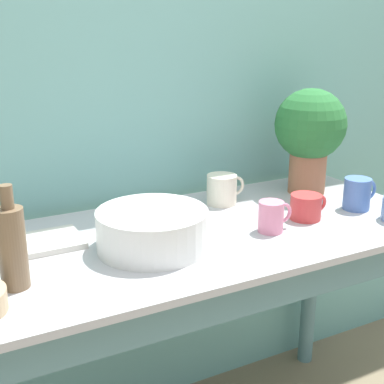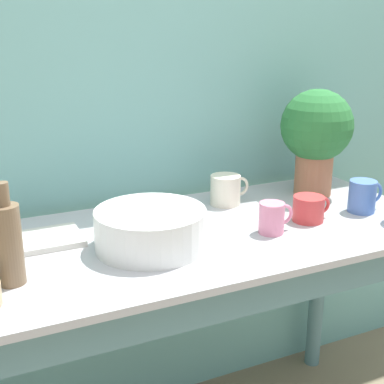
{
  "view_description": "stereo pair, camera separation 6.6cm",
  "coord_description": "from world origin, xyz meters",
  "px_view_note": "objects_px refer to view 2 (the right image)",
  "views": [
    {
      "loc": [
        -0.65,
        -0.92,
        1.38
      ],
      "look_at": [
        0.0,
        0.32,
        0.93
      ],
      "focal_mm": 50.0,
      "sensor_mm": 36.0,
      "label": 1
    },
    {
      "loc": [
        -0.59,
        -0.95,
        1.38
      ],
      "look_at": [
        0.0,
        0.32,
        0.93
      ],
      "focal_mm": 50.0,
      "sensor_mm": 36.0,
      "label": 2
    }
  ],
  "objects_px": {
    "mug_pink": "(272,218)",
    "mug_blue": "(363,196)",
    "bottle_tall": "(8,242)",
    "mug_red": "(309,209)",
    "bowl_wash_large": "(151,229)",
    "mug_cream": "(226,190)",
    "tray_board": "(21,243)",
    "potted_plant": "(316,132)"
  },
  "relations": [
    {
      "from": "bowl_wash_large",
      "to": "mug_cream",
      "type": "xyz_separation_m",
      "value": [
        0.35,
        0.23,
        -0.0
      ]
    },
    {
      "from": "mug_pink",
      "to": "tray_board",
      "type": "bearing_deg",
      "value": 163.05
    },
    {
      "from": "bottle_tall",
      "to": "mug_red",
      "type": "relative_size",
      "value": 1.93
    },
    {
      "from": "bowl_wash_large",
      "to": "mug_blue",
      "type": "xyz_separation_m",
      "value": [
        0.7,
        -0.02,
        -0.0
      ]
    },
    {
      "from": "mug_red",
      "to": "mug_blue",
      "type": "distance_m",
      "value": 0.2
    },
    {
      "from": "potted_plant",
      "to": "tray_board",
      "type": "height_order",
      "value": "potted_plant"
    },
    {
      "from": "mug_pink",
      "to": "mug_blue",
      "type": "distance_m",
      "value": 0.35
    },
    {
      "from": "tray_board",
      "to": "bowl_wash_large",
      "type": "bearing_deg",
      "value": -26.33
    },
    {
      "from": "bowl_wash_large",
      "to": "mug_red",
      "type": "height_order",
      "value": "bowl_wash_large"
    },
    {
      "from": "bottle_tall",
      "to": "mug_blue",
      "type": "height_order",
      "value": "bottle_tall"
    },
    {
      "from": "bowl_wash_large",
      "to": "mug_cream",
      "type": "distance_m",
      "value": 0.41
    },
    {
      "from": "bottle_tall",
      "to": "mug_pink",
      "type": "xyz_separation_m",
      "value": [
        0.7,
        0.01,
        -0.06
      ]
    },
    {
      "from": "bottle_tall",
      "to": "tray_board",
      "type": "height_order",
      "value": "bottle_tall"
    },
    {
      "from": "potted_plant",
      "to": "mug_blue",
      "type": "relative_size",
      "value": 2.95
    },
    {
      "from": "mug_pink",
      "to": "tray_board",
      "type": "height_order",
      "value": "mug_pink"
    },
    {
      "from": "mug_pink",
      "to": "mug_red",
      "type": "bearing_deg",
      "value": 12.67
    },
    {
      "from": "mug_pink",
      "to": "mug_red",
      "type": "distance_m",
      "value": 0.15
    },
    {
      "from": "potted_plant",
      "to": "mug_red",
      "type": "distance_m",
      "value": 0.32
    },
    {
      "from": "mug_pink",
      "to": "mug_blue",
      "type": "relative_size",
      "value": 0.87
    },
    {
      "from": "bottle_tall",
      "to": "tray_board",
      "type": "distance_m",
      "value": 0.23
    },
    {
      "from": "mug_cream",
      "to": "mug_pink",
      "type": "bearing_deg",
      "value": -90.03
    },
    {
      "from": "potted_plant",
      "to": "mug_pink",
      "type": "distance_m",
      "value": 0.44
    },
    {
      "from": "bowl_wash_large",
      "to": "mug_blue",
      "type": "relative_size",
      "value": 2.4
    },
    {
      "from": "bottle_tall",
      "to": "mug_cream",
      "type": "bearing_deg",
      "value": 21.75
    },
    {
      "from": "bowl_wash_large",
      "to": "bottle_tall",
      "type": "xyz_separation_m",
      "value": [
        -0.36,
        -0.05,
        0.05
      ]
    },
    {
      "from": "mug_cream",
      "to": "mug_blue",
      "type": "xyz_separation_m",
      "value": [
        0.35,
        -0.24,
        0.0
      ]
    },
    {
      "from": "mug_pink",
      "to": "mug_blue",
      "type": "height_order",
      "value": "mug_blue"
    },
    {
      "from": "mug_cream",
      "to": "tray_board",
      "type": "distance_m",
      "value": 0.66
    },
    {
      "from": "mug_red",
      "to": "mug_blue",
      "type": "bearing_deg",
      "value": -1.1
    },
    {
      "from": "bottle_tall",
      "to": "bowl_wash_large",
      "type": "bearing_deg",
      "value": 8.67
    },
    {
      "from": "bowl_wash_large",
      "to": "bottle_tall",
      "type": "height_order",
      "value": "bottle_tall"
    },
    {
      "from": "mug_pink",
      "to": "mug_cream",
      "type": "relative_size",
      "value": 0.79
    },
    {
      "from": "potted_plant",
      "to": "tray_board",
      "type": "bearing_deg",
      "value": -177.48
    },
    {
      "from": "potted_plant",
      "to": "bowl_wash_large",
      "type": "xyz_separation_m",
      "value": [
        -0.67,
        -0.2,
        -0.16
      ]
    },
    {
      "from": "mug_cream",
      "to": "tray_board",
      "type": "relative_size",
      "value": 0.43
    },
    {
      "from": "tray_board",
      "to": "mug_cream",
      "type": "bearing_deg",
      "value": 6.41
    },
    {
      "from": "bowl_wash_large",
      "to": "mug_cream",
      "type": "bearing_deg",
      "value": 33.17
    },
    {
      "from": "bottle_tall",
      "to": "mug_blue",
      "type": "bearing_deg",
      "value": 2.06
    },
    {
      "from": "mug_pink",
      "to": "bottle_tall",
      "type": "bearing_deg",
      "value": -179.37
    },
    {
      "from": "potted_plant",
      "to": "bottle_tall",
      "type": "distance_m",
      "value": 1.06
    },
    {
      "from": "mug_cream",
      "to": "bottle_tall",
      "type": "bearing_deg",
      "value": -158.25
    },
    {
      "from": "mug_blue",
      "to": "mug_red",
      "type": "bearing_deg",
      "value": 178.9
    }
  ]
}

